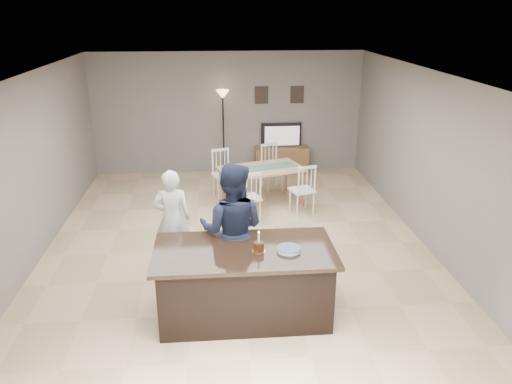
{
  "coord_description": "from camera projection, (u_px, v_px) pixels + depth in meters",
  "views": [
    {
      "loc": [
        -0.31,
        -7.08,
        3.59
      ],
      "look_at": [
        0.27,
        -0.3,
        1.06
      ],
      "focal_mm": 35.0,
      "sensor_mm": 36.0,
      "label": 1
    }
  ],
  "objects": [
    {
      "name": "floor",
      "position": [
        238.0,
        248.0,
        7.88
      ],
      "size": [
        8.0,
        8.0,
        0.0
      ],
      "primitive_type": "plane",
      "color": "tan",
      "rests_on": "ground"
    },
    {
      "name": "room_shell",
      "position": [
        236.0,
        146.0,
        7.3
      ],
      "size": [
        8.0,
        8.0,
        8.0
      ],
      "color": "slate",
      "rests_on": "floor"
    },
    {
      "name": "kitchen_island",
      "position": [
        245.0,
        282.0,
        6.04
      ],
      "size": [
        2.15,
        1.1,
        0.9
      ],
      "color": "black",
      "rests_on": "floor"
    },
    {
      "name": "tv_console",
      "position": [
        282.0,
        160.0,
        11.4
      ],
      "size": [
        1.2,
        0.4,
        0.6
      ],
      "primitive_type": "cube",
      "color": "brown",
      "rests_on": "floor"
    },
    {
      "name": "television",
      "position": [
        282.0,
        135.0,
        11.26
      ],
      "size": [
        0.91,
        0.12,
        0.53
      ],
      "primitive_type": "imported",
      "rotation": [
        0.0,
        0.0,
        3.14
      ],
      "color": "black",
      "rests_on": "tv_console"
    },
    {
      "name": "tv_screen_glow",
      "position": [
        282.0,
        136.0,
        11.19
      ],
      "size": [
        0.78,
        0.0,
        0.78
      ],
      "primitive_type": "plane",
      "rotation": [
        1.57,
        0.0,
        3.14
      ],
      "color": "#EA5B1A",
      "rests_on": "tv_console"
    },
    {
      "name": "picture_frames",
      "position": [
        279.0,
        95.0,
        11.08
      ],
      "size": [
        1.1,
        0.02,
        0.38
      ],
      "color": "black",
      "rests_on": "room_shell"
    },
    {
      "name": "woman",
      "position": [
        172.0,
        219.0,
        7.13
      ],
      "size": [
        0.55,
        0.37,
        1.47
      ],
      "primitive_type": "imported",
      "rotation": [
        0.0,
        0.0,
        3.18
      ],
      "color": "silver",
      "rests_on": "floor"
    },
    {
      "name": "man",
      "position": [
        232.0,
        230.0,
        6.39
      ],
      "size": [
        1.01,
        0.86,
        1.8
      ],
      "primitive_type": "imported",
      "rotation": [
        0.0,
        0.0,
        2.91
      ],
      "color": "#181E35",
      "rests_on": "floor"
    },
    {
      "name": "birthday_cake",
      "position": [
        259.0,
        247.0,
        5.82
      ],
      "size": [
        0.17,
        0.17,
        0.26
      ],
      "color": "gold",
      "rests_on": "kitchen_island"
    },
    {
      "name": "plate_stack",
      "position": [
        289.0,
        249.0,
        5.84
      ],
      "size": [
        0.28,
        0.28,
        0.04
      ],
      "color": "white",
      "rests_on": "kitchen_island"
    },
    {
      "name": "dining_table",
      "position": [
        261.0,
        174.0,
        9.48
      ],
      "size": [
        1.92,
        2.1,
        0.94
      ],
      "rotation": [
        0.0,
        0.0,
        0.3
      ],
      "color": "#A77D5A",
      "rests_on": "floor"
    },
    {
      "name": "floor_lamp",
      "position": [
        223.0,
        110.0,
        10.9
      ],
      "size": [
        0.28,
        0.28,
        1.9
      ],
      "color": "black",
      "rests_on": "floor"
    }
  ]
}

